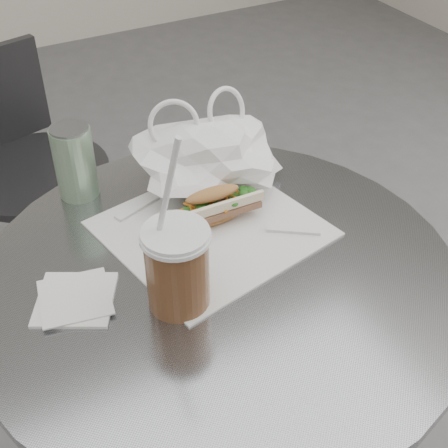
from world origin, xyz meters
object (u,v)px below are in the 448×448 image
sunglasses (205,187)px  iced_coffee (177,267)px  drink_can (75,161)px  chair_far (36,206)px  cafe_table (220,381)px  banh_mi (214,207)px

sunglasses → iced_coffee: bearing=-164.5°
drink_can → sunglasses: bearing=-30.6°
chair_far → drink_can: (0.01, -0.56, 0.47)m
cafe_table → iced_coffee: bearing=-160.0°
chair_far → iced_coffee: bearing=79.0°
chair_far → banh_mi: (0.18, -0.75, 0.43)m
drink_can → chair_far: bearing=90.8°
iced_coffee → cafe_table: bearing=20.0°
cafe_table → sunglasses: size_ratio=7.73×
iced_coffee → drink_can: bearing=97.4°
sunglasses → drink_can: (-0.20, 0.12, 0.05)m
chair_far → drink_can: bearing=76.5°
banh_mi → sunglasses: (0.02, 0.08, -0.02)m
cafe_table → chair_far: chair_far is taller
chair_far → drink_can: drink_can is taller
chair_far → iced_coffee: size_ratio=2.62×
cafe_table → banh_mi: (0.05, 0.11, 0.31)m
sunglasses → cafe_table: bearing=-150.0°
drink_can → cafe_table: bearing=-67.6°
chair_far → banh_mi: bearing=89.3°
banh_mi → sunglasses: bearing=75.6°
cafe_table → drink_can: drink_can is taller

